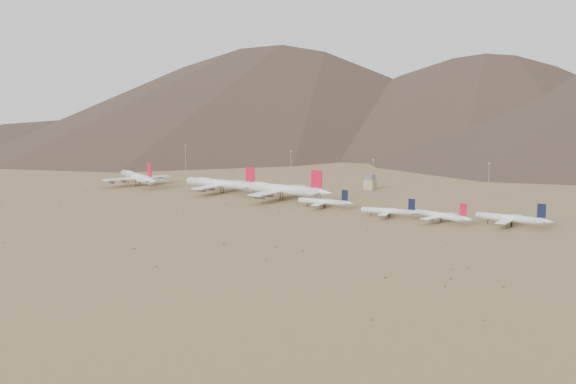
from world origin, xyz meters
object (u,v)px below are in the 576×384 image
Objects in this scene: widebody_west at (137,177)px; widebody_centre at (221,184)px; narrowbody_b at (390,211)px; narrowbody_a at (325,202)px; control_tower at (370,183)px; widebody_east at (280,189)px.

widebody_west is 82.49m from widebody_centre.
widebody_west is at bearing 164.52° from narrowbody_b.
narrowbody_b is at bearing -17.99° from narrowbody_a.
widebody_centre reaches higher than control_tower.
widebody_west reaches higher than narrowbody_b.
widebody_centre is at bearing 159.95° from narrowbody_b.
control_tower is (26.45, 83.91, -2.80)m from widebody_east.
widebody_west is 139.16m from widebody_east.
widebody_centre is 6.00× the size of control_tower.
control_tower is (83.44, 82.40, -2.05)m from widebody_centre.
widebody_east is at bearing 157.03° from narrowbody_b.
widebody_west is 1.82× the size of narrowbody_b.
narrowbody_b is at bearing -9.31° from widebody_centre.
narrowbody_b is 121.39m from control_tower.
narrowbody_b is 3.12× the size of control_tower.
widebody_east is 96.96m from narrowbody_b.
widebody_west reaches higher than narrowbody_a.
widebody_centre reaches higher than narrowbody_b.
widebody_east is (138.93, 7.94, 0.74)m from widebody_west.
widebody_east reaches higher than widebody_centre.
widebody_east is 44.88m from narrowbody_a.
narrowbody_a is (43.67, -9.58, -3.88)m from widebody_east.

